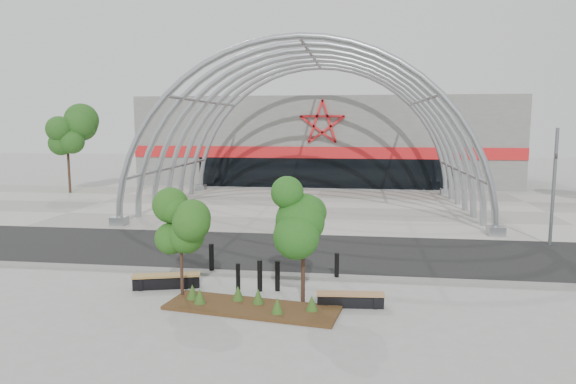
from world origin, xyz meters
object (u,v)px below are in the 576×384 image
Objects in this scene: signal_pole at (554,185)px; street_tree_1 at (303,217)px; bollard_2 at (260,276)px; street_tree_0 at (180,226)px; bench_1 at (350,300)px; bench_0 at (167,281)px.

street_tree_1 is (-10.59, -9.24, -0.07)m from signal_pole.
street_tree_1 is at bearing -31.72° from bollard_2.
bollard_2 is at bearing 22.07° from street_tree_0.
street_tree_0 is at bearing -147.59° from signal_pole.
street_tree_0 is 3.16m from bollard_2.
street_tree_1 is 3.60× the size of bollard_2.
street_tree_1 is (3.96, -0.00, 0.41)m from street_tree_0.
street_tree_0 is 1.55× the size of bench_1.
bench_1 is 3.26m from bollard_2.
signal_pole is at bearing 34.21° from bollard_2.
bench_0 is 6.39m from bench_1.
street_tree_1 is at bearing -0.03° from street_tree_0.
bench_0 is (-15.41, -8.37, -2.61)m from signal_pole.
signal_pole is 2.56× the size of bench_1.
street_tree_0 is 3.07× the size of bollard_2.
signal_pole is at bearing 28.50° from bench_0.
bench_1 is at bearing -4.41° from street_tree_1.
bollard_2 is at bearing 148.28° from street_tree_1.
bench_1 is (5.45, -0.12, -2.15)m from street_tree_0.
signal_pole is 1.66× the size of street_tree_0.
street_tree_1 is 2.90m from bollard_2.
bollard_2 is at bearing 1.83° from bench_0.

